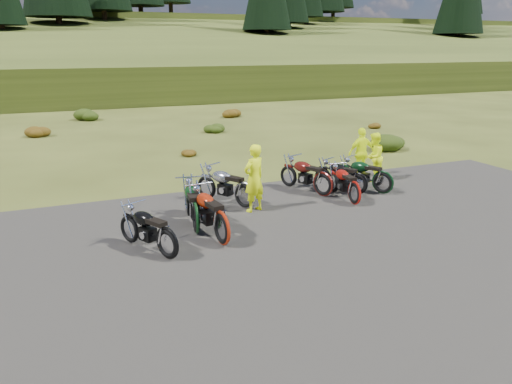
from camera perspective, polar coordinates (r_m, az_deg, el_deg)
name	(u,v)px	position (r m, az deg, el deg)	size (l,w,h in m)	color
ground	(296,224)	(13.09, 4.62, -3.67)	(300.00, 300.00, 0.00)	#3A4115
gravel_pad	(337,252)	(11.48, 9.23, -6.79)	(20.00, 12.00, 0.04)	black
hill_slope	(96,87)	(61.32, -17.80, 11.41)	(300.00, 46.00, 3.00)	#374416
hill_plateau	(68,67)	(121.10, -20.71, 13.22)	(300.00, 90.00, 9.17)	#374416
shrub_2	(37,130)	(27.79, -23.73, 6.52)	(1.30, 1.30, 0.77)	#5D290B
shrub_3	(88,113)	(33.12, -18.69, 8.55)	(1.56, 1.56, 0.92)	#20330C
shrub_4	(187,151)	(21.21, -7.86, 4.66)	(0.77, 0.77, 0.45)	#5D290B
shrub_5	(214,127)	(27.01, -4.88, 7.42)	(1.03, 1.03, 0.61)	#20330C
shrub_6	(230,111)	(32.90, -2.94, 9.19)	(1.30, 1.30, 0.77)	#5D290B
shrub_7	(389,139)	(23.16, 14.94, 5.83)	(1.56, 1.56, 0.92)	#20330C
shrub_8	(372,124)	(29.10, 13.13, 7.54)	(0.77, 0.77, 0.45)	#5D290B
motorcycle_0	(168,260)	(11.11, -9.99, -7.64)	(2.05, 0.68, 1.07)	black
motorcycle_1	(222,246)	(11.71, -3.89, -6.14)	(2.29, 0.76, 1.20)	#99210B
motorcycle_2	(197,234)	(12.45, -6.81, -4.81)	(2.22, 0.74, 1.16)	black
motorcycle_3	(245,209)	(14.21, -1.28, -1.99)	(2.20, 0.73, 1.15)	silver
motorcycle_4	(323,197)	(15.50, 7.62, -0.56)	(2.16, 0.72, 1.13)	#4E110D
motorcycle_5	(357,195)	(15.90, 11.50, -0.32)	(1.94, 0.65, 1.01)	black
motorcycle_6	(354,205)	(14.84, 11.11, -1.50)	(1.96, 0.65, 1.03)	maroon
motorcycle_7	(382,194)	(16.12, 14.20, -0.26)	(2.06, 0.69, 1.08)	black
person_middle	(254,179)	(13.73, -0.23, 1.47)	(0.69, 0.45, 1.89)	#E1F60C
person_right_a	(374,158)	(17.38, 13.29, 3.81)	(0.81, 0.63, 1.66)	#E1F60C
person_right_b	(361,153)	(17.84, 11.95, 4.35)	(1.02, 0.42, 1.74)	#E1F60C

